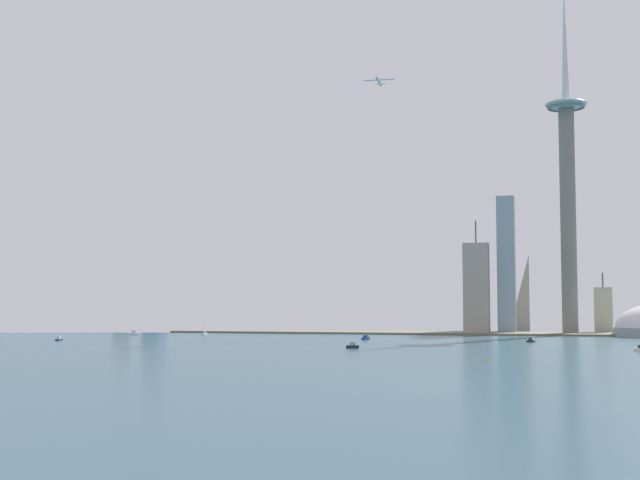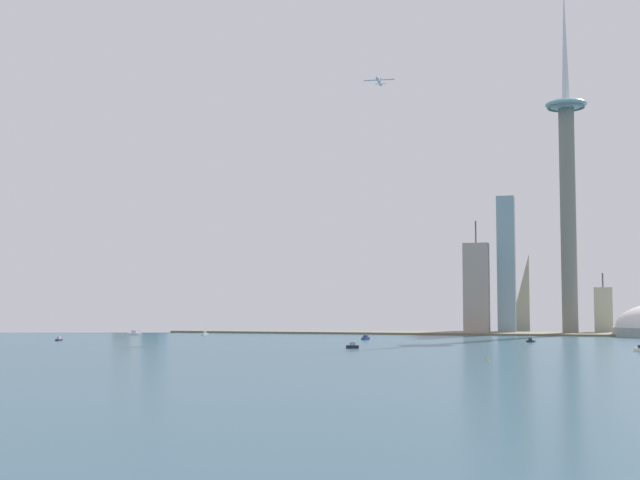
{
  "view_description": "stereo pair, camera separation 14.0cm",
  "coord_description": "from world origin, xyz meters",
  "px_view_note": "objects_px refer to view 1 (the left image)",
  "views": [
    {
      "loc": [
        230.29,
        -430.94,
        31.34
      ],
      "look_at": [
        -38.35,
        514.87,
        102.92
      ],
      "focal_mm": 49.98,
      "sensor_mm": 36.0,
      "label": 1
    },
    {
      "loc": [
        230.43,
        -430.9,
        31.34
      ],
      "look_at": [
        -38.35,
        514.87,
        102.92
      ],
      "focal_mm": 49.98,
      "sensor_mm": 36.0,
      "label": 2
    }
  ],
  "objects_px": {
    "boat_3": "(205,334)",
    "boat_5": "(365,338)",
    "boat_0": "(59,339)",
    "channel_buoy_1": "(535,341)",
    "skyscraper_5": "(506,265)",
    "boat_1": "(135,333)",
    "boat_2": "(530,341)",
    "skyscraper_0": "(155,304)",
    "skyscraper_1": "(125,311)",
    "skyscraper_6": "(603,310)",
    "skyscraper_3": "(486,278)",
    "airplane": "(379,81)",
    "channel_buoy_2": "(369,336)",
    "skyscraper_2": "(520,258)",
    "skyscraper_4": "(476,288)",
    "observation_tower": "(567,176)",
    "boat_6": "(352,346)",
    "channel_buoy_0": "(488,359)"
  },
  "relations": [
    {
      "from": "skyscraper_3",
      "to": "skyscraper_4",
      "type": "xyz_separation_m",
      "value": [
        -3.23,
        -82.06,
        -13.96
      ]
    },
    {
      "from": "skyscraper_5",
      "to": "channel_buoy_2",
      "type": "xyz_separation_m",
      "value": [
        -119.03,
        -150.49,
        -73.47
      ]
    },
    {
      "from": "skyscraper_0",
      "to": "channel_buoy_2",
      "type": "distance_m",
      "value": 373.37
    },
    {
      "from": "channel_buoy_0",
      "to": "skyscraper_6",
      "type": "bearing_deg",
      "value": 81.32
    },
    {
      "from": "skyscraper_6",
      "to": "boat_6",
      "type": "bearing_deg",
      "value": -115.5
    },
    {
      "from": "skyscraper_2",
      "to": "boat_2",
      "type": "height_order",
      "value": "skyscraper_2"
    },
    {
      "from": "boat_0",
      "to": "boat_1",
      "type": "height_order",
      "value": "boat_1"
    },
    {
      "from": "boat_3",
      "to": "boat_5",
      "type": "bearing_deg",
      "value": -100.26
    },
    {
      "from": "skyscraper_3",
      "to": "skyscraper_5",
      "type": "relative_size",
      "value": 0.87
    },
    {
      "from": "channel_buoy_2",
      "to": "boat_2",
      "type": "bearing_deg",
      "value": -23.37
    },
    {
      "from": "skyscraper_5",
      "to": "airplane",
      "type": "xyz_separation_m",
      "value": [
        -124.43,
        -74.19,
        193.49
      ]
    },
    {
      "from": "boat_0",
      "to": "channel_buoy_2",
      "type": "distance_m",
      "value": 284.55
    },
    {
      "from": "observation_tower",
      "to": "channel_buoy_2",
      "type": "bearing_deg",
      "value": -144.08
    },
    {
      "from": "observation_tower",
      "to": "boat_6",
      "type": "xyz_separation_m",
      "value": [
        -150.29,
        -342.0,
        -165.43
      ]
    },
    {
      "from": "boat_3",
      "to": "airplane",
      "type": "height_order",
      "value": "airplane"
    },
    {
      "from": "skyscraper_6",
      "to": "channel_buoy_1",
      "type": "xyz_separation_m",
      "value": [
        -62.5,
        -240.32,
        -24.28
      ]
    },
    {
      "from": "skyscraper_4",
      "to": "boat_0",
      "type": "relative_size",
      "value": 12.72
    },
    {
      "from": "skyscraper_0",
      "to": "boat_0",
      "type": "xyz_separation_m",
      "value": [
        74.71,
        -335.09,
        -30.28
      ]
    },
    {
      "from": "boat_6",
      "to": "boat_3",
      "type": "bearing_deg",
      "value": 118.62
    },
    {
      "from": "skyscraper_0",
      "to": "boat_5",
      "type": "height_order",
      "value": "skyscraper_0"
    },
    {
      "from": "skyscraper_3",
      "to": "boat_1",
      "type": "distance_m",
      "value": 407.65
    },
    {
      "from": "boat_5",
      "to": "boat_0",
      "type": "bearing_deg",
      "value": -55.8
    },
    {
      "from": "channel_buoy_1",
      "to": "boat_6",
      "type": "bearing_deg",
      "value": -129.74
    },
    {
      "from": "skyscraper_2",
      "to": "airplane",
      "type": "xyz_separation_m",
      "value": [
        -136.33,
        -123.0,
        184.12
      ]
    },
    {
      "from": "skyscraper_5",
      "to": "boat_1",
      "type": "xyz_separation_m",
      "value": [
        -370.1,
        -143.11,
        -72.91
      ]
    },
    {
      "from": "boat_0",
      "to": "channel_buoy_2",
      "type": "relative_size",
      "value": 4.09
    },
    {
      "from": "skyscraper_3",
      "to": "boat_6",
      "type": "height_order",
      "value": "skyscraper_3"
    },
    {
      "from": "skyscraper_5",
      "to": "boat_5",
      "type": "bearing_deg",
      "value": -118.65
    },
    {
      "from": "skyscraper_5",
      "to": "channel_buoy_2",
      "type": "bearing_deg",
      "value": -128.34
    },
    {
      "from": "observation_tower",
      "to": "boat_6",
      "type": "bearing_deg",
      "value": -113.72
    },
    {
      "from": "skyscraper_1",
      "to": "boat_2",
      "type": "xyz_separation_m",
      "value": [
        483.14,
        -199.71,
        -22.56
      ]
    },
    {
      "from": "skyscraper_6",
      "to": "skyscraper_3",
      "type": "bearing_deg",
      "value": 162.27
    },
    {
      "from": "skyscraper_6",
      "to": "channel_buoy_2",
      "type": "bearing_deg",
      "value": -140.73
    },
    {
      "from": "skyscraper_2",
      "to": "boat_1",
      "type": "xyz_separation_m",
      "value": [
        -382.0,
        -191.93,
        -82.28
      ]
    },
    {
      "from": "skyscraper_3",
      "to": "channel_buoy_2",
      "type": "xyz_separation_m",
      "value": [
        -91.0,
        -220.51,
        -61.78
      ]
    },
    {
      "from": "skyscraper_2",
      "to": "boat_1",
      "type": "distance_m",
      "value": 435.35
    },
    {
      "from": "boat_6",
      "to": "channel_buoy_0",
      "type": "xyz_separation_m",
      "value": [
        107.27,
        -120.61,
        -0.8
      ]
    },
    {
      "from": "boat_0",
      "to": "channel_buoy_1",
      "type": "distance_m",
      "value": 410.63
    },
    {
      "from": "airplane",
      "to": "boat_3",
      "type": "bearing_deg",
      "value": -74.73
    },
    {
      "from": "boat_2",
      "to": "airplane",
      "type": "distance_m",
      "value": 341.33
    },
    {
      "from": "observation_tower",
      "to": "channel_buoy_1",
      "type": "distance_m",
      "value": 257.69
    },
    {
      "from": "boat_1",
      "to": "boat_2",
      "type": "xyz_separation_m",
      "value": [
        404.02,
        -73.46,
        -0.36
      ]
    },
    {
      "from": "skyscraper_5",
      "to": "skyscraper_1",
      "type": "bearing_deg",
      "value": -177.85
    },
    {
      "from": "boat_5",
      "to": "boat_1",
      "type": "bearing_deg",
      "value": -88.78
    },
    {
      "from": "skyscraper_1",
      "to": "skyscraper_3",
      "type": "xyz_separation_m",
      "value": [
        421.17,
        86.89,
        39.02
      ]
    },
    {
      "from": "skyscraper_3",
      "to": "boat_0",
      "type": "distance_m",
      "value": 500.08
    },
    {
      "from": "observation_tower",
      "to": "skyscraper_3",
      "type": "xyz_separation_m",
      "value": [
        -93.91,
        86.55,
        -104.18
      ]
    },
    {
      "from": "skyscraper_1",
      "to": "skyscraper_5",
      "type": "height_order",
      "value": "skyscraper_5"
    },
    {
      "from": "boat_0",
      "to": "airplane",
      "type": "height_order",
      "value": "airplane"
    },
    {
      "from": "observation_tower",
      "to": "skyscraper_1",
      "type": "distance_m",
      "value": 534.62
    }
  ]
}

